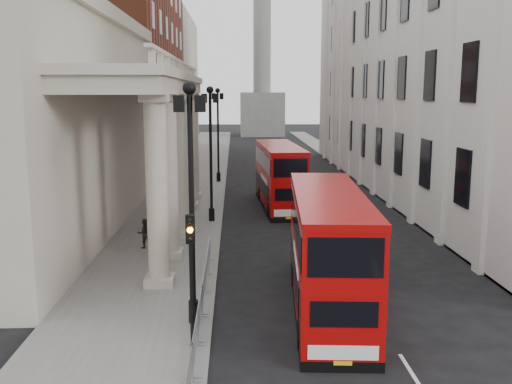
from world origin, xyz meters
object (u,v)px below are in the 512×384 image
object	(u,v)px
lamp_post_north	(218,128)
pedestrian_c	(171,217)
bus_far	(280,175)
lamp_post_south	(191,188)
monument_column	(262,48)
traffic_light	(191,257)
lamp_post_mid	(211,145)
pedestrian_a	(165,243)
pedestrian_b	(145,233)
bus_near	(328,249)

from	to	relation	value
lamp_post_north	pedestrian_c	size ratio (longest dim) A/B	4.38
bus_far	lamp_post_south	bearing A→B (deg)	-105.67
lamp_post_south	pedestrian_c	size ratio (longest dim) A/B	4.38
monument_column	traffic_light	world-z (taller)	monument_column
monument_column	lamp_post_mid	xyz separation A→B (m)	(-6.60, -72.00, -11.07)
bus_far	pedestrian_a	xyz separation A→B (m)	(-6.54, -13.26, -1.32)
lamp_post_north	pedestrian_c	bearing A→B (deg)	-96.57
bus_far	traffic_light	bearing A→B (deg)	-104.35
pedestrian_a	pedestrian_c	bearing A→B (deg)	76.77
pedestrian_b	pedestrian_c	xyz separation A→B (m)	(1.01, 3.06, 0.18)
lamp_post_north	pedestrian_a	xyz separation A→B (m)	(-1.91, -24.41, -3.93)
pedestrian_b	bus_near	bearing A→B (deg)	116.47
lamp_post_mid	lamp_post_north	distance (m)	16.00
lamp_post_south	bus_near	world-z (taller)	lamp_post_south
bus_far	bus_near	bearing A→B (deg)	-92.25
monument_column	pedestrian_b	world-z (taller)	monument_column
bus_near	pedestrian_c	size ratio (longest dim) A/B	5.50
lamp_post_mid	bus_far	bearing A→B (deg)	46.29
pedestrian_a	bus_near	bearing A→B (deg)	-58.13
lamp_post_south	lamp_post_north	world-z (taller)	same
lamp_post_mid	traffic_light	xyz separation A→B (m)	(0.10, -18.02, -1.80)
pedestrian_a	pedestrian_c	size ratio (longest dim) A/B	0.91
lamp_post_south	pedestrian_a	size ratio (longest dim) A/B	4.81
lamp_post_mid	pedestrian_b	size ratio (longest dim) A/B	5.40
lamp_post_south	lamp_post_north	distance (m)	32.00
bus_far	pedestrian_c	size ratio (longest dim) A/B	5.44
bus_near	bus_far	bearing A→B (deg)	94.82
lamp_post_north	traffic_light	bearing A→B (deg)	-89.83
bus_far	pedestrian_c	xyz separation A→B (m)	(-6.84, -7.96, -1.24)
traffic_light	bus_near	size ratio (longest dim) A/B	0.41
lamp_post_south	lamp_post_mid	size ratio (longest dim) A/B	1.00
bus_near	lamp_post_south	bearing A→B (deg)	-159.21
monument_column	lamp_post_south	xyz separation A→B (m)	(-6.60, -88.00, -11.07)
lamp_post_mid	bus_far	size ratio (longest dim) A/B	0.80
bus_far	pedestrian_a	world-z (taller)	bus_far
lamp_post_north	pedestrian_a	size ratio (longest dim) A/B	4.81
traffic_light	bus_near	distance (m)	6.03
traffic_light	pedestrian_b	world-z (taller)	traffic_light
lamp_post_south	traffic_light	distance (m)	2.71
lamp_post_south	lamp_post_mid	distance (m)	16.00
lamp_post_north	lamp_post_south	bearing A→B (deg)	-90.00
lamp_post_south	pedestrian_a	xyz separation A→B (m)	(-1.91, 7.59, -3.93)
monument_column	pedestrian_a	distance (m)	82.24
traffic_light	pedestrian_a	xyz separation A→B (m)	(-2.01, 9.61, -2.12)
lamp_post_north	pedestrian_a	world-z (taller)	lamp_post_north
lamp_post_south	lamp_post_mid	world-z (taller)	same
lamp_post_north	bus_near	world-z (taller)	lamp_post_north
lamp_post_mid	pedestrian_b	bearing A→B (deg)	-117.51
bus_far	pedestrian_b	bearing A→B (deg)	-128.59
pedestrian_a	pedestrian_b	distance (m)	2.60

